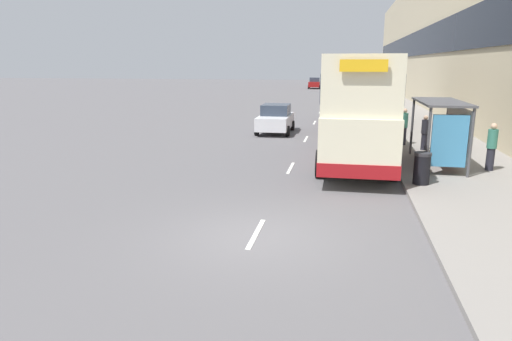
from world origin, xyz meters
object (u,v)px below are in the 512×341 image
Objects in this scene: car_0 at (315,83)px; car_2 at (348,85)px; bus_shelter at (446,122)px; pedestrian_at_shelter at (425,132)px; double_decker_bus_ahead at (354,90)px; litter_bin at (422,168)px; double_decker_bus_near at (357,106)px; pedestrian_2 at (492,146)px; pedestrian_1 at (404,126)px; car_1 at (276,119)px.

car_0 is 7.16m from car_2.
pedestrian_at_shelter is at bearing 92.15° from bus_shelter.
double_decker_bus_ahead is at bearing 103.70° from bus_shelter.
litter_bin is at bearing -87.98° from car_2.
bus_shelter is at bearing -19.35° from double_decker_bus_near.
double_decker_bus_ahead is 14.36m from pedestrian_2.
pedestrian_2 is (2.49, -5.17, -0.00)m from pedestrian_1.
double_decker_bus_ahead is 6.56× the size of pedestrian_at_shelter.
double_decker_bus_ahead is 2.64× the size of car_2.
car_1 reaches higher than litter_bin.
car_1 is 7.78m from pedestrian_1.
litter_bin is (-0.32, -7.72, -0.37)m from pedestrian_1.
bus_shelter is 1.07× the size of car_0.
bus_shelter is at bearing 132.43° from car_1.
pedestrian_1 is 5.74m from pedestrian_2.
car_1 is (-4.46, 7.33, -1.45)m from double_decker_bus_near.
pedestrian_2 is at bearing -66.27° from pedestrian_at_shelter.
car_2 is (-3.24, 54.37, -1.05)m from bus_shelter.
double_decker_bus_ahead is at bearing 107.75° from pedestrian_at_shelter.
pedestrian_1 is at bearing -74.59° from double_decker_bus_ahead.
car_2 is at bearing 90.06° from double_decker_bus_ahead.
car_1 is 3.82× the size of litter_bin.
pedestrian_at_shelter is 0.89× the size of pedestrian_1.
pedestrian_1 is at bearing 56.75° from double_decker_bus_near.
pedestrian_at_shelter is at bearing 98.80° from car_0.
bus_shelter is 3.52m from double_decker_bus_near.
pedestrian_at_shelter is at bearing 147.03° from car_1.
car_1 is 9.09m from pedestrian_at_shelter.
pedestrian_2 reaches higher than car_2.
double_decker_bus_ahead is (0.10, 11.96, -0.00)m from double_decker_bus_near.
double_decker_bus_near is 9.98× the size of litter_bin.
pedestrian_1 is at bearing -87.30° from car_2.
car_0 is 54.74m from pedestrian_1.
pedestrian_at_shelter reaches higher than car_1.
bus_shelter is at bearing -79.31° from pedestrian_1.
car_1 is at bearing 121.32° from double_decker_bus_near.
pedestrian_at_shelter is (7.62, -4.95, 0.12)m from car_1.
double_decker_bus_ahead is 5.87× the size of pedestrian_1.
pedestrian_1 is 1.69× the size of litter_bin.
double_decker_bus_near is at bearing 162.65° from pedestrian_2.
car_1 is at bearing -134.54° from double_decker_bus_ahead.
double_decker_bus_ahead is at bearing 89.52° from double_decker_bus_near.
double_decker_bus_near reaches higher than car_1.
double_decker_bus_ahead reaches higher than bus_shelter.
double_decker_bus_near reaches higher than litter_bin.
double_decker_bus_near is 5.95× the size of pedestrian_2.
pedestrian_2 is (1.59, -0.37, -0.84)m from bus_shelter.
pedestrian_1 reaches higher than car_1.
double_decker_bus_near is 8.70m from car_1.
double_decker_bus_near is at bearing -123.25° from pedestrian_1.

